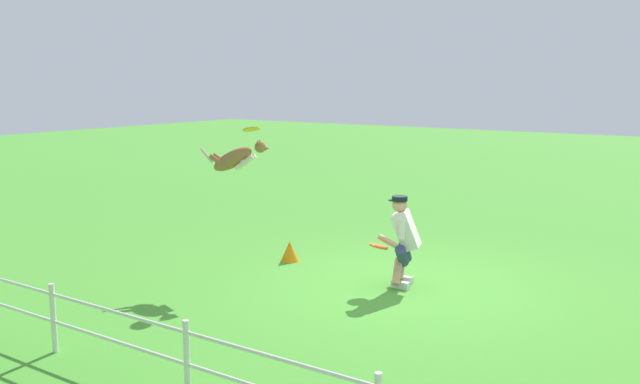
{
  "coord_description": "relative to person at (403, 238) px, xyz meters",
  "views": [
    {
      "loc": [
        -4.39,
        8.49,
        2.92
      ],
      "look_at": [
        1.19,
        0.36,
        1.31
      ],
      "focal_mm": 38.92,
      "sensor_mm": 36.0,
      "label": 1
    }
  ],
  "objects": [
    {
      "name": "frisbee_flying",
      "position": [
        2.09,
        0.8,
        1.5
      ],
      "size": [
        0.33,
        0.34,
        0.12
      ],
      "primitive_type": "cylinder",
      "rotation": [
        -0.21,
        -0.19,
        3.53
      ],
      "color": "yellow"
    },
    {
      "name": "ground_plane",
      "position": [
        -0.05,
        0.06,
        -0.7
      ],
      "size": [
        60.0,
        60.0,
        0.0
      ],
      "primitive_type": "plane",
      "color": "green"
    },
    {
      "name": "frisbee_held",
      "position": [
        0.22,
        0.32,
        -0.09
      ],
      "size": [
        0.32,
        0.32,
        0.11
      ],
      "primitive_type": "cylinder",
      "rotation": [
        0.14,
        -0.2,
        0.22
      ],
      "color": "#F65D16",
      "rests_on": "person"
    },
    {
      "name": "fence",
      "position": [
        -0.05,
        4.3,
        -0.24
      ],
      "size": [
        16.06,
        0.06,
        0.77
      ],
      "color": "white",
      "rests_on": "ground_plane"
    },
    {
      "name": "training_cone",
      "position": [
        2.14,
        -0.17,
        -0.53
      ],
      "size": [
        0.3,
        0.3,
        0.33
      ],
      "primitive_type": "cone",
      "color": "orange",
      "rests_on": "ground_plane"
    },
    {
      "name": "person",
      "position": [
        0.0,
        0.0,
        0.0
      ],
      "size": [
        0.54,
        0.68,
        1.29
      ],
      "rotation": [
        0.0,
        0.0,
        0.3
      ],
      "color": "silver",
      "rests_on": "ground_plane"
    },
    {
      "name": "dog",
      "position": [
        2.34,
        0.86,
        1.07
      ],
      "size": [
        1.0,
        0.52,
        0.56
      ],
      "rotation": [
        0.0,
        0.0,
        3.56
      ],
      "color": "olive"
    }
  ]
}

